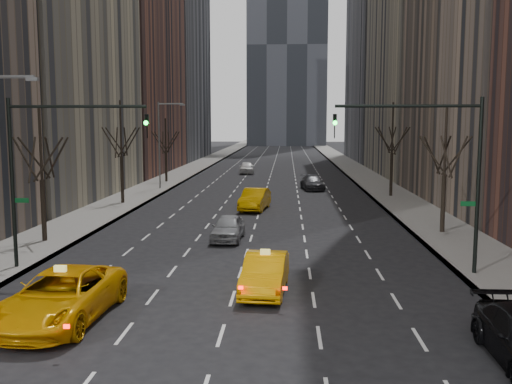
# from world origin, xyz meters

# --- Properties ---
(sidewalk_left) EXTENTS (4.50, 320.00, 0.15)m
(sidewalk_left) POSITION_xyz_m (-12.25, 70.00, 0.07)
(sidewalk_left) COLOR slate
(sidewalk_left) RESTS_ON ground
(sidewalk_right) EXTENTS (4.50, 320.00, 0.15)m
(sidewalk_right) POSITION_xyz_m (12.25, 70.00, 0.07)
(sidewalk_right) COLOR slate
(sidewalk_right) RESTS_ON ground
(bld_left_far) EXTENTS (14.00, 28.00, 44.00)m
(bld_left_far) POSITION_xyz_m (-21.50, 66.00, 22.00)
(bld_left_far) COLOR brown
(bld_left_far) RESTS_ON ground
(bld_left_deep) EXTENTS (14.00, 30.00, 60.00)m
(bld_left_deep) POSITION_xyz_m (-21.50, 96.00, 30.00)
(bld_left_deep) COLOR slate
(bld_left_deep) RESTS_ON ground
(bld_right_deep) EXTENTS (14.00, 30.00, 58.00)m
(bld_right_deep) POSITION_xyz_m (21.50, 95.00, 29.00)
(bld_right_deep) COLOR slate
(bld_right_deep) RESTS_ON ground
(tree_lw_b) EXTENTS (3.36, 3.50, 7.82)m
(tree_lw_b) POSITION_xyz_m (-12.00, 18.00, 3.72)
(tree_lw_b) COLOR black
(tree_lw_b) RESTS_ON ground
(tree_lw_c) EXTENTS (3.36, 3.50, 8.74)m
(tree_lw_c) POSITION_xyz_m (-12.00, 34.00, 4.04)
(tree_lw_c) COLOR black
(tree_lw_c) RESTS_ON ground
(tree_lw_d) EXTENTS (3.36, 3.50, 7.36)m
(tree_lw_d) POSITION_xyz_m (-12.00, 52.00, 3.56)
(tree_lw_d) COLOR black
(tree_lw_d) RESTS_ON ground
(tree_rw_b) EXTENTS (3.36, 3.50, 7.82)m
(tree_rw_b) POSITION_xyz_m (12.00, 22.00, 3.72)
(tree_rw_b) COLOR black
(tree_rw_b) RESTS_ON ground
(tree_rw_c) EXTENTS (3.36, 3.50, 8.74)m
(tree_rw_c) POSITION_xyz_m (12.00, 40.00, 4.04)
(tree_rw_c) COLOR black
(tree_rw_c) RESTS_ON ground
(traffic_mast_left) EXTENTS (6.69, 0.39, 8.00)m
(traffic_mast_left) POSITION_xyz_m (-9.11, 12.00, 5.49)
(traffic_mast_left) COLOR black
(traffic_mast_left) RESTS_ON ground
(traffic_mast_right) EXTENTS (6.69, 0.39, 8.00)m
(traffic_mast_right) POSITION_xyz_m (9.11, 12.00, 5.49)
(traffic_mast_right) COLOR black
(traffic_mast_right) RESTS_ON ground
(streetlight_far) EXTENTS (2.83, 0.22, 9.00)m
(streetlight_far) POSITION_xyz_m (-10.84, 45.00, 5.62)
(streetlight_far) COLOR slate
(streetlight_far) RESTS_ON ground
(taxi_suv) EXTENTS (3.30, 6.60, 1.80)m
(taxi_suv) POSITION_xyz_m (-5.80, 5.07, 0.90)
(taxi_suv) COLOR #E79E04
(taxi_suv) RESTS_ON ground
(taxi_sedan) EXTENTS (2.01, 4.92, 1.59)m
(taxi_sedan) POSITION_xyz_m (1.28, 8.97, 0.79)
(taxi_sedan) COLOR #FFA905
(taxi_sedan) RESTS_ON ground
(silver_sedan_ahead) EXTENTS (1.91, 4.42, 1.48)m
(silver_sedan_ahead) POSITION_xyz_m (-1.36, 19.48, 0.74)
(silver_sedan_ahead) COLOR gray
(silver_sedan_ahead) RESTS_ON ground
(far_taxi) EXTENTS (2.51, 5.41, 1.72)m
(far_taxi) POSITION_xyz_m (-0.41, 31.46, 0.86)
(far_taxi) COLOR #ECA304
(far_taxi) RESTS_ON ground
(far_suv_grey) EXTENTS (2.71, 5.29, 1.47)m
(far_suv_grey) POSITION_xyz_m (4.86, 45.73, 0.73)
(far_suv_grey) COLOR #2A2B2F
(far_suv_grey) RESTS_ON ground
(far_car_white) EXTENTS (2.13, 4.90, 1.65)m
(far_car_white) POSITION_xyz_m (-3.37, 64.49, 0.82)
(far_car_white) COLOR silver
(far_car_white) RESTS_ON ground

